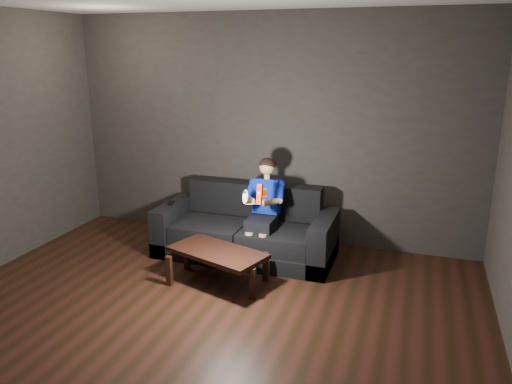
% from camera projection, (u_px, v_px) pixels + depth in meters
% --- Properties ---
extents(floor, '(5.00, 5.00, 0.00)m').
position_uv_depth(floor, '(178.00, 342.00, 4.02)').
color(floor, black).
rests_on(floor, ground).
extents(back_wall, '(5.00, 0.04, 2.70)m').
position_uv_depth(back_wall, '(269.00, 130.00, 5.93)').
color(back_wall, '#35312E').
rests_on(back_wall, ground).
extents(sofa, '(1.99, 0.86, 0.77)m').
position_uv_depth(sofa, '(246.00, 234.00, 5.67)').
color(sofa, black).
rests_on(sofa, floor).
extents(child, '(0.43, 0.53, 1.06)m').
position_uv_depth(child, '(264.00, 202.00, 5.44)').
color(child, black).
rests_on(child, sofa).
extents(wii_remote_red, '(0.05, 0.08, 0.21)m').
position_uv_depth(wii_remote_red, '(260.00, 194.00, 4.99)').
color(wii_remote_red, red).
rests_on(wii_remote_red, child).
extents(nunchuk_white, '(0.06, 0.10, 0.16)m').
position_uv_depth(nunchuk_white, '(245.00, 197.00, 5.05)').
color(nunchuk_white, white).
rests_on(nunchuk_white, child).
extents(wii_remote_black, '(0.07, 0.15, 0.03)m').
position_uv_depth(wii_remote_black, '(171.00, 202.00, 5.79)').
color(wii_remote_black, black).
rests_on(wii_remote_black, sofa).
extents(coffee_table, '(1.07, 0.77, 0.35)m').
position_uv_depth(coffee_table, '(217.00, 255.00, 4.95)').
color(coffee_table, black).
rests_on(coffee_table, floor).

